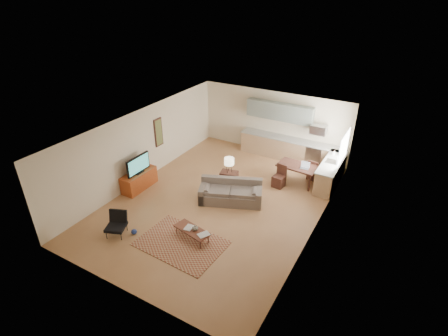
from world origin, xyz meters
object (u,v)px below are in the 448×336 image
Objects in this scene: sofa at (231,192)px; armchair at (116,225)px; coffee_table at (192,234)px; dining_table at (297,174)px; console_table at (229,181)px; tv_credenza at (139,180)px.

sofa reaches higher than armchair.
coffee_table is (-0.03, -2.26, -0.21)m from sofa.
console_table is at bearing -135.54° from dining_table.
armchair reaches higher than console_table.
armchair is 2.65m from tv_credenza.
dining_table reaches higher than coffee_table.
tv_credenza reaches higher than coffee_table.
dining_table reaches higher than console_table.
dining_table is (1.94, 1.64, 0.01)m from console_table.
console_table is (1.64, 3.88, -0.00)m from armchair.
armchair is (-2.04, -0.95, 0.19)m from coffee_table.
sofa is at bearing -69.21° from console_table.
sofa is at bearing 100.91° from coffee_table.
console_table is (-0.40, 2.93, 0.18)m from coffee_table.
tv_credenza is 1.98× the size of console_table.
armchair is at bearing -125.04° from console_table.
armchair reaches higher than tv_credenza.
console_table is 0.50× the size of dining_table.
tv_credenza is (-3.29, -0.85, -0.06)m from sofa.
sofa is 2.76m from dining_table.
armchair reaches higher than coffee_table.
sofa is at bearing -118.82° from dining_table.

